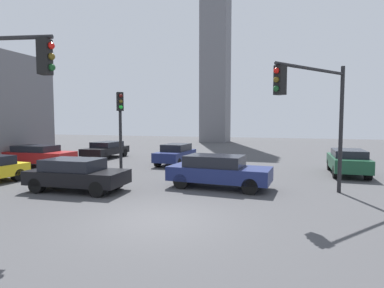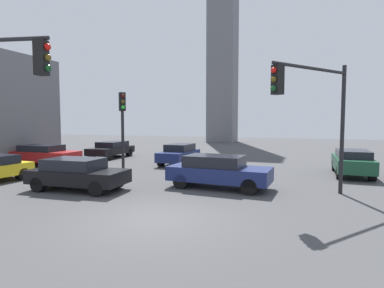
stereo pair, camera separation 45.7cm
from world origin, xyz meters
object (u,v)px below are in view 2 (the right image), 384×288
(car_1, at_px, (352,162))
(car_2, at_px, (179,154))
(car_5, at_px, (44,155))
(car_6, at_px, (218,171))
(car_7, at_px, (111,149))
(car_4, at_px, (77,173))
(traffic_light_1, at_px, (2,89))
(traffic_light_2, at_px, (314,101))
(traffic_light_0, at_px, (123,118))

(car_1, height_order, car_2, car_1)
(car_5, height_order, car_6, car_6)
(car_5, bearing_deg, car_7, 72.87)
(car_4, relative_size, car_5, 0.92)
(traffic_light_1, bearing_deg, car_5, 118.85)
(car_1, bearing_deg, car_2, 85.52)
(car_5, bearing_deg, car_6, -15.50)
(car_4, height_order, car_5, car_5)
(car_4, bearing_deg, traffic_light_2, 6.04)
(traffic_light_2, bearing_deg, traffic_light_1, -19.50)
(car_1, distance_m, car_4, 14.40)
(car_2, relative_size, car_6, 0.87)
(car_1, distance_m, car_7, 17.88)
(traffic_light_1, height_order, car_6, traffic_light_1)
(car_1, bearing_deg, traffic_light_2, 161.44)
(car_1, xyz_separation_m, car_7, (-17.67, 2.73, -0.05))
(traffic_light_2, relative_size, car_5, 1.13)
(car_4, relative_size, car_6, 0.93)
(car_1, bearing_deg, car_5, 99.05)
(traffic_light_0, relative_size, car_1, 1.04)
(traffic_light_1, xyz_separation_m, car_5, (-8.18, 9.38, -3.19))
(car_2, bearing_deg, car_1, 86.68)
(car_2, relative_size, car_7, 0.88)
(traffic_light_2, relative_size, car_7, 1.16)
(car_4, height_order, car_7, car_4)
(traffic_light_1, xyz_separation_m, car_4, (-0.93, 4.16, -3.23))
(car_2, bearing_deg, traffic_light_0, -10.34)
(car_5, xyz_separation_m, car_6, (12.91, -2.68, 0.01))
(traffic_light_0, xyz_separation_m, car_1, (11.85, 4.55, -2.44))
(traffic_light_2, distance_m, car_7, 18.31)
(car_1, distance_m, car_2, 10.80)
(car_4, xyz_separation_m, car_5, (-7.24, 5.22, 0.04))
(car_4, bearing_deg, traffic_light_1, -81.31)
(car_1, distance_m, car_6, 8.39)
(traffic_light_1, xyz_separation_m, car_6, (4.74, 6.70, -3.18))
(car_2, distance_m, car_7, 7.16)
(car_2, bearing_deg, car_4, -5.36)
(traffic_light_2, bearing_deg, car_4, -43.55)
(car_6, bearing_deg, car_4, -152.99)
(car_1, height_order, car_5, car_1)
(car_4, distance_m, car_6, 6.21)
(traffic_light_2, xyz_separation_m, car_6, (-3.92, 0.85, -2.99))
(traffic_light_1, relative_size, car_4, 1.32)
(traffic_light_1, xyz_separation_m, traffic_light_2, (8.66, 5.85, -0.20))
(traffic_light_0, bearing_deg, traffic_light_2, 34.01)
(car_4, relative_size, car_7, 0.95)
(car_5, relative_size, car_7, 1.03)
(traffic_light_1, xyz_separation_m, car_2, (0.10, 13.26, -3.21))
(car_5, bearing_deg, traffic_light_0, -15.56)
(car_2, bearing_deg, traffic_light_2, 50.20)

